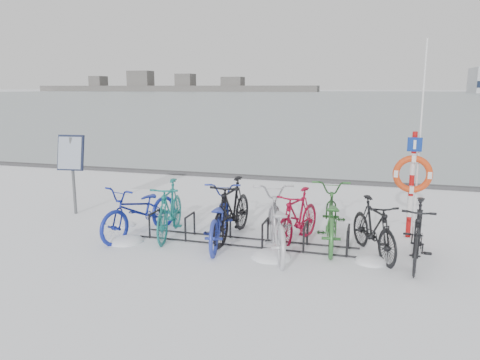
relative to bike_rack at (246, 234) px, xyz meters
The scene contains 17 objects.
ground 0.18m from the bike_rack, ahead, with size 900.00×900.00×0.00m, color white.
ice_sheet 155.00m from the bike_rack, 90.00° to the left, with size 400.00×298.00×0.02m, color #A3B2B8.
quay_edge 5.90m from the bike_rack, 90.00° to the left, with size 400.00×0.25×0.10m, color #3F3F42.
bike_rack is the anchor object (origin of this frame).
info_board 4.41m from the bike_rack, 168.34° to the left, with size 0.61×0.29×1.76m.
lifebuoy_station 3.24m from the bike_rack, 21.89° to the left, with size 0.70×0.21×3.61m.
shoreline 287.22m from the bike_rack, 115.14° to the left, with size 180.00×12.00×9.50m.
bike_0 2.07m from the bike_rack, behind, with size 0.69×1.97×1.03m, color navy.
bike_1 1.55m from the bike_rack, behind, with size 0.51×1.79×1.08m, color #19706B.
bike_2 0.59m from the bike_rack, 165.25° to the right, with size 0.68×1.96×1.03m, color #2534A0.
bike_3 0.59m from the bike_rack, 141.34° to the left, with size 0.54×1.91×1.15m, color black.
bike_4 0.78m from the bike_rack, 25.58° to the right, with size 0.73×2.10×1.10m, color silver.
bike_5 0.99m from the bike_rack, 17.54° to the left, with size 0.48×1.70×1.02m, color maroon.
bike_6 1.56m from the bike_rack, 15.88° to the left, with size 0.72×2.05×1.08m, color #2F6D2F.
bike_7 2.23m from the bike_rack, ahead, with size 0.47×1.66×1.00m, color black.
bike_8 2.91m from the bike_rack, ahead, with size 0.49×1.74×1.05m, color black.
snow_drifts 0.43m from the bike_rack, 135.39° to the right, with size 5.34×1.96×0.23m.
Camera 1 is at (2.15, -7.78, 2.78)m, focal length 35.00 mm.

